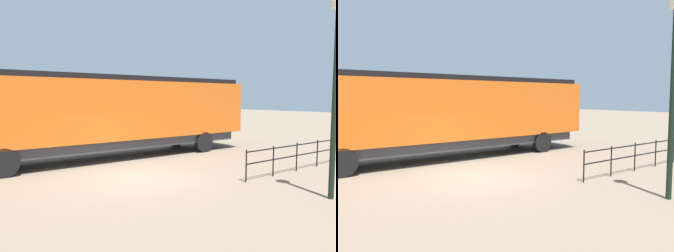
{
  "view_description": "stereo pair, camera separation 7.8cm",
  "coord_description": "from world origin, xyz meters",
  "views": [
    {
      "loc": [
        10.22,
        -5.99,
        2.93
      ],
      "look_at": [
        -0.99,
        2.09,
        1.74
      ],
      "focal_mm": 34.89,
      "sensor_mm": 36.0,
      "label": 1
    },
    {
      "loc": [
        10.26,
        -5.93,
        2.93
      ],
      "look_at": [
        -0.99,
        2.09,
        1.74
      ],
      "focal_mm": 34.89,
      "sensor_mm": 36.0,
      "label": 2
    }
  ],
  "objects": [
    {
      "name": "ground_plane",
      "position": [
        0.0,
        0.0,
        0.0
      ],
      "size": [
        120.0,
        120.0,
        0.0
      ],
      "primitive_type": "plane",
      "color": "#84705B"
    },
    {
      "name": "locomotive",
      "position": [
        -4.18,
        1.47,
        2.24
      ],
      "size": [
        2.82,
        15.39,
        3.98
      ],
      "color": "orange",
      "rests_on": "ground_plane"
    },
    {
      "name": "lamp_post",
      "position": [
        5.45,
        3.3,
        3.94
      ],
      "size": [
        0.47,
        0.47,
        5.83
      ],
      "color": "black",
      "rests_on": "ground_plane"
    },
    {
      "name": "platform_fence",
      "position": [
        2.75,
        8.03,
        0.74
      ],
      "size": [
        0.05,
        10.64,
        1.15
      ],
      "color": "black",
      "rests_on": "ground_plane"
    }
  ]
}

